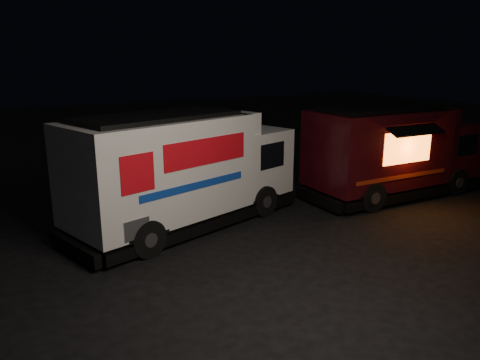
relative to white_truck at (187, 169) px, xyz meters
name	(u,v)px	position (x,y,z in m)	size (l,w,h in m)	color
ground	(243,254)	(0.29, -2.70, -1.63)	(80.00, 80.00, 0.00)	black
white_truck	(187,169)	(0.00, 0.00, 0.00)	(7.21, 2.46, 3.27)	silver
red_truck	(395,151)	(7.48, -0.76, -0.08)	(6.70, 2.46, 3.12)	#360911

